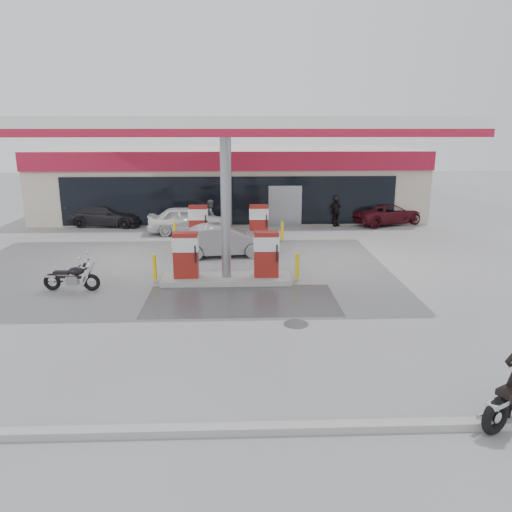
{
  "coord_description": "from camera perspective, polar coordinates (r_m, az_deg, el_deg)",
  "views": [
    {
      "loc": [
        0.39,
        -14.83,
        5.33
      ],
      "look_at": [
        1.0,
        0.92,
        1.2
      ],
      "focal_mm": 35.0,
      "sensor_mm": 36.0,
      "label": 1
    }
  ],
  "objects": [
    {
      "name": "ground",
      "position": [
        15.76,
        -3.52,
        -5.11
      ],
      "size": [
        90.0,
        90.0,
        0.0
      ],
      "primitive_type": "plane",
      "color": "gray",
      "rests_on": "ground"
    },
    {
      "name": "wet_patch",
      "position": [
        15.76,
        -1.7,
        -5.09
      ],
      "size": [
        6.0,
        3.0,
        0.0
      ],
      "primitive_type": "cube",
      "color": "#4C4C4F",
      "rests_on": "ground"
    },
    {
      "name": "drain_cover",
      "position": [
        13.98,
        4.6,
        -7.75
      ],
      "size": [
        0.7,
        0.7,
        0.01
      ],
      "primitive_type": "cylinder",
      "color": "#38383A",
      "rests_on": "ground"
    },
    {
      "name": "kerb",
      "position": [
        9.44,
        -4.47,
        -19.2
      ],
      "size": [
        28.0,
        0.25,
        0.15
      ],
      "primitive_type": "cube",
      "color": "gray",
      "rests_on": "ground"
    },
    {
      "name": "store_building",
      "position": [
        30.95,
        -2.94,
        8.5
      ],
      "size": [
        22.0,
        8.22,
        4.0
      ],
      "color": "beige",
      "rests_on": "ground"
    },
    {
      "name": "canopy",
      "position": [
        19.83,
        -3.45,
        14.49
      ],
      "size": [
        16.0,
        10.02,
        5.51
      ],
      "color": "silver",
      "rests_on": "ground"
    },
    {
      "name": "pump_island_near",
      "position": [
        17.46,
        -3.42,
        -0.69
      ],
      "size": [
        5.14,
        1.3,
        1.78
      ],
      "color": "#9E9E99",
      "rests_on": "ground"
    },
    {
      "name": "pump_island_far",
      "position": [
        23.3,
        -3.14,
        3.22
      ],
      "size": [
        5.14,
        1.3,
        1.78
      ],
      "color": "#9E9E99",
      "rests_on": "ground"
    },
    {
      "name": "parked_motorcycle",
      "position": [
        17.63,
        -20.24,
        -2.36
      ],
      "size": [
        1.92,
        0.74,
        0.98
      ],
      "rotation": [
        0.0,
        0.0,
        -0.08
      ],
      "color": "black",
      "rests_on": "ground"
    },
    {
      "name": "sedan_white",
      "position": [
        25.57,
        -7.73,
        4.11
      ],
      "size": [
        4.14,
        1.79,
        1.39
      ],
      "primitive_type": "imported",
      "rotation": [
        0.0,
        0.0,
        1.61
      ],
      "color": "silver",
      "rests_on": "ground"
    },
    {
      "name": "attendant",
      "position": [
        26.06,
        -5.15,
        4.65
      ],
      "size": [
        0.73,
        0.88,
        1.63
      ],
      "primitive_type": "imported",
      "rotation": [
        0.0,
        0.0,
        1.42
      ],
      "color": "#4E4F52",
      "rests_on": "ground"
    },
    {
      "name": "hatchback_silver",
      "position": [
        20.97,
        -3.79,
        1.78
      ],
      "size": [
        4.15,
        1.93,
        1.32
      ],
      "primitive_type": "imported",
      "rotation": [
        0.0,
        0.0,
        1.71
      ],
      "color": "gray",
      "rests_on": "ground"
    },
    {
      "name": "parked_car_left",
      "position": [
        28.5,
        -16.79,
        4.5
      ],
      "size": [
        4.3,
        2.2,
        1.2
      ],
      "primitive_type": "imported",
      "rotation": [
        0.0,
        0.0,
        1.44
      ],
      "color": "black",
      "rests_on": "ground"
    },
    {
      "name": "parked_car_right",
      "position": [
        28.85,
        14.81,
        4.74
      ],
      "size": [
        4.65,
        3.37,
        1.18
      ],
      "primitive_type": "imported",
      "rotation": [
        0.0,
        0.0,
        1.95
      ],
      "color": "#511119",
      "rests_on": "ground"
    },
    {
      "name": "biker_walking",
      "position": [
        27.54,
        9.11,
        5.0
      ],
      "size": [
        0.98,
        0.84,
        1.57
      ],
      "primitive_type": "imported",
      "rotation": [
        0.0,
        0.0,
        0.6
      ],
      "color": "black",
      "rests_on": "ground"
    }
  ]
}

